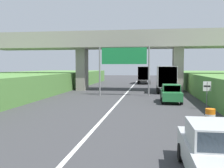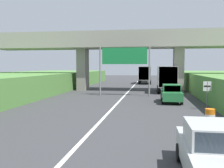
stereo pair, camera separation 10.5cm
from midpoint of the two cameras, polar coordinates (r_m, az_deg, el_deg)
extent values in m
cube|color=white|center=(28.90, 2.47, -2.79)|extent=(0.20, 95.84, 0.01)
cube|color=gray|center=(35.79, 3.70, 8.94)|extent=(40.00, 4.80, 1.10)
cube|color=gray|center=(33.71, 3.39, 11.14)|extent=(40.00, 0.36, 1.10)
cube|color=gray|center=(38.10, 4.00, 10.30)|extent=(40.00, 0.36, 1.10)
cube|color=gray|center=(36.84, -6.81, 3.27)|extent=(1.30, 2.20, 5.97)
cube|color=gray|center=(35.71, 14.50, 3.16)|extent=(1.30, 2.20, 5.97)
cylinder|color=slate|center=(29.69, -2.88, 2.87)|extent=(0.18, 0.18, 5.67)
cylinder|color=slate|center=(29.10, 8.20, 2.81)|extent=(0.18, 0.18, 5.67)
cube|color=#167238|center=(29.28, 2.62, 6.35)|extent=(5.20, 0.12, 1.90)
cube|color=white|center=(29.26, 2.61, 6.35)|extent=(4.89, 0.01, 1.67)
cylinder|color=slate|center=(21.18, 20.42, -2.49)|extent=(0.08, 0.08, 2.20)
cube|color=white|center=(21.10, 20.48, -0.47)|extent=(0.60, 0.03, 0.76)
cube|color=black|center=(21.08, 20.48, -0.47)|extent=(0.50, 0.01, 0.12)
cube|color=black|center=(34.66, 11.90, -0.67)|extent=(1.10, 7.30, 0.36)
cube|color=black|center=(37.18, 11.70, 1.54)|extent=(2.10, 2.10, 2.10)
cube|color=#2D3842|center=(38.18, 11.62, 2.05)|extent=(1.89, 0.06, 0.90)
cube|color=silver|center=(33.52, 12.04, 1.71)|extent=(2.30, 5.20, 2.60)
cube|color=#A8A8A4|center=(30.95, 12.33, 1.53)|extent=(2.21, 0.04, 2.50)
cylinder|color=black|center=(37.22, 10.17, -0.62)|extent=(0.30, 0.96, 0.96)
cylinder|color=black|center=(37.32, 13.15, -0.64)|extent=(0.30, 0.96, 0.96)
cylinder|color=black|center=(32.15, 10.25, -1.32)|extent=(0.30, 0.96, 0.96)
cylinder|color=black|center=(32.29, 14.05, -1.35)|extent=(0.30, 0.96, 0.96)
cylinder|color=black|center=(33.84, 10.17, -1.06)|extent=(0.30, 0.96, 0.96)
cylinder|color=black|center=(33.97, 13.78, -1.09)|extent=(0.30, 0.96, 0.96)
cube|color=black|center=(51.50, 7.19, 0.85)|extent=(1.10, 7.30, 0.36)
cube|color=red|center=(54.04, 7.26, 2.29)|extent=(2.10, 2.10, 2.10)
cube|color=#2D3842|center=(55.06, 7.29, 2.64)|extent=(1.89, 0.06, 0.90)
cube|color=silver|center=(50.39, 7.17, 2.47)|extent=(2.30, 5.20, 2.60)
cube|color=#A8A8A4|center=(47.81, 7.10, 2.39)|extent=(2.21, 0.04, 2.50)
cylinder|color=black|center=(54.13, 6.23, 0.81)|extent=(0.30, 0.96, 0.96)
cylinder|color=black|center=(54.09, 8.28, 0.79)|extent=(0.30, 0.96, 0.96)
cylinder|color=black|center=(49.07, 5.87, 0.50)|extent=(0.30, 0.96, 0.96)
cylinder|color=black|center=(49.02, 8.37, 0.47)|extent=(0.30, 0.96, 0.96)
cylinder|color=black|center=(50.75, 5.96, 0.61)|extent=(0.30, 0.96, 0.96)
cylinder|color=black|center=(50.70, 8.37, 0.59)|extent=(0.30, 0.96, 0.96)
cube|color=#236B38|center=(24.53, 13.01, -2.44)|extent=(1.76, 4.10, 0.76)
cube|color=#236B38|center=(24.31, 13.07, -0.84)|extent=(1.56, 1.90, 0.64)
cube|color=#2D3842|center=(23.40, 13.24, -1.03)|extent=(1.44, 0.06, 0.54)
cylinder|color=black|center=(25.78, 10.96, -2.96)|extent=(0.22, 0.64, 0.64)
cylinder|color=black|center=(25.90, 14.59, -2.98)|extent=(0.22, 0.64, 0.64)
cylinder|color=black|center=(23.26, 11.22, -3.70)|extent=(0.22, 0.64, 0.64)
cylinder|color=black|center=(23.40, 15.25, -3.72)|extent=(0.22, 0.64, 0.64)
cube|color=#B2B5B7|center=(8.48, 21.75, -14.69)|extent=(1.76, 4.10, 0.76)
cube|color=#B2B5B7|center=(8.14, 22.12, -10.34)|extent=(1.56, 1.90, 0.64)
cylinder|color=black|center=(9.65, 15.00, -14.62)|extent=(0.22, 0.64, 0.64)
cylinder|color=orange|center=(16.09, 21.06, -6.80)|extent=(0.56, 0.56, 0.90)
cylinder|color=white|center=(16.08, 21.07, -6.55)|extent=(0.57, 0.57, 0.12)
camera|label=1|loc=(0.05, -90.15, -0.01)|focal=40.62mm
camera|label=2|loc=(0.05, 89.85, 0.01)|focal=40.62mm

